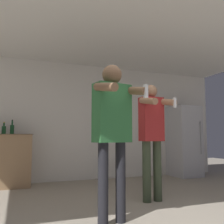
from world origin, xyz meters
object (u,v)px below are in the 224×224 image
at_px(bottle_green_wine, 4,129).
at_px(person_man_side, 152,132).
at_px(bottle_dark_rum, 12,129).
at_px(person_woman_foreground, 113,123).
at_px(refrigerator, 184,141).

height_order(bottle_green_wine, person_man_side, person_man_side).
relative_size(bottle_green_wine, bottle_dark_rum, 0.84).
bearing_deg(bottle_green_wine, person_woman_foreground, -64.43).
xyz_separation_m(refrigerator, person_woman_foreground, (-2.79, -2.45, 0.25)).
bearing_deg(person_man_side, bottle_dark_rum, 136.06).
bearing_deg(person_man_side, person_woman_foreground, -142.92).
height_order(bottle_dark_rum, person_woman_foreground, person_woman_foreground).
xyz_separation_m(bottle_green_wine, person_woman_foreground, (1.22, -2.55, 0.01)).
relative_size(bottle_dark_rum, person_man_side, 0.16).
bearing_deg(person_woman_foreground, bottle_green_wine, 115.57).
distance_m(bottle_dark_rum, person_woman_foreground, 2.77).
bearing_deg(bottle_green_wine, refrigerator, -1.43).
xyz_separation_m(bottle_dark_rum, person_man_side, (1.96, -1.89, -0.08)).
xyz_separation_m(refrigerator, bottle_dark_rum, (-3.87, 0.10, 0.25)).
distance_m(person_woman_foreground, person_man_side, 1.11).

